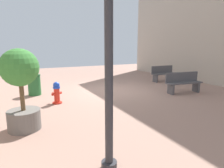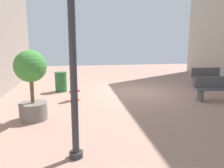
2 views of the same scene
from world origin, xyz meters
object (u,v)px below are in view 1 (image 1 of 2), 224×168
at_px(bench_near, 163,73).
at_px(street_lamp, 109,28).
at_px(fire_hydrant, 57,93).
at_px(bench_far, 183,82).
at_px(planter_tree, 21,84).
at_px(trash_bin, 34,85).

distance_m(bench_near, street_lamp, 9.42).
relative_size(bench_near, street_lamp, 0.41).
height_order(fire_hydrant, bench_far, bench_far).
bearing_deg(planter_tree, trash_bin, -98.75).
bearing_deg(planter_tree, bench_near, -154.42).
xyz_separation_m(fire_hydrant, bench_far, (-5.59, 0.89, 0.09)).
bearing_deg(bench_near, planter_tree, 25.58).
distance_m(fire_hydrant, planter_tree, 2.46).
height_order(fire_hydrant, trash_bin, trash_bin).
xyz_separation_m(fire_hydrant, street_lamp, (-0.06, 4.44, 2.00)).
relative_size(fire_hydrant, trash_bin, 0.92).
distance_m(bench_far, street_lamp, 6.85).
distance_m(bench_near, trash_bin, 7.44).
bearing_deg(bench_near, fire_hydrant, 15.16).
bearing_deg(planter_tree, bench_far, -170.79).
relative_size(bench_far, street_lamp, 0.47).
relative_size(fire_hydrant, bench_near, 0.52).
height_order(bench_near, trash_bin, bench_near).
bearing_deg(bench_near, street_lamp, 42.96).
xyz_separation_m(bench_far, street_lamp, (5.54, 3.55, 1.91)).
xyz_separation_m(bench_near, planter_tree, (8.01, 3.84, 0.72)).
bearing_deg(street_lamp, trash_bin, -83.65).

